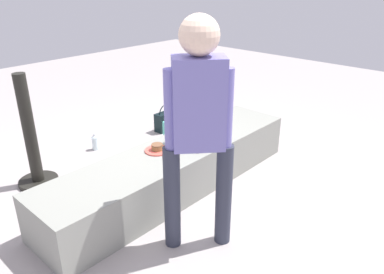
% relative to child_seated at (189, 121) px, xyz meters
% --- Properties ---
extents(ground_plane, '(12.00, 12.00, 0.00)m').
position_rel_child_seated_xyz_m(ground_plane, '(-0.17, 0.01, -0.62)').
color(ground_plane, '#A39B98').
extents(concrete_ledge, '(2.63, 0.60, 0.41)m').
position_rel_child_seated_xyz_m(concrete_ledge, '(-0.17, 0.01, -0.42)').
color(concrete_ledge, gray).
rests_on(concrete_ledge, ground_plane).
extents(child_seated, '(0.28, 0.32, 0.48)m').
position_rel_child_seated_xyz_m(child_seated, '(0.00, 0.00, 0.00)').
color(child_seated, '#1B1841').
rests_on(child_seated, concrete_ledge).
extents(adult_standing, '(0.39, 0.37, 1.63)m').
position_rel_child_seated_xyz_m(adult_standing, '(-0.59, -0.64, 0.36)').
color(adult_standing, '#2D3141').
rests_on(adult_standing, ground_plane).
extents(cake_plate, '(0.22, 0.22, 0.07)m').
position_rel_child_seated_xyz_m(cake_plate, '(-0.31, 0.09, -0.19)').
color(cake_plate, '#E0594C').
rests_on(cake_plate, concrete_ledge).
extents(gift_bag, '(0.20, 0.08, 0.37)m').
position_rel_child_seated_xyz_m(gift_bag, '(0.45, 0.68, -0.46)').
color(gift_bag, '#59C6B2').
rests_on(gift_bag, ground_plane).
extents(railing_post, '(0.36, 0.36, 1.06)m').
position_rel_child_seated_xyz_m(railing_post, '(-0.99, 1.03, -0.23)').
color(railing_post, black).
rests_on(railing_post, ground_plane).
extents(water_bottle_near_gift, '(0.06, 0.06, 0.23)m').
position_rel_child_seated_xyz_m(water_bottle_near_gift, '(0.92, 0.75, -0.52)').
color(water_bottle_near_gift, silver).
rests_on(water_bottle_near_gift, ground_plane).
extents(water_bottle_far_side, '(0.07, 0.07, 0.19)m').
position_rel_child_seated_xyz_m(water_bottle_far_side, '(-0.19, 1.27, -0.53)').
color(water_bottle_far_side, silver).
rests_on(water_bottle_far_side, ground_plane).
extents(handbag_black_leather, '(0.29, 0.13, 0.34)m').
position_rel_child_seated_xyz_m(handbag_black_leather, '(0.75, 1.10, -0.50)').
color(handbag_black_leather, black).
rests_on(handbag_black_leather, ground_plane).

